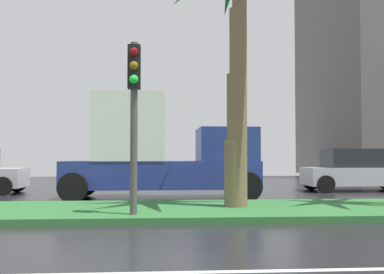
{
  "coord_description": "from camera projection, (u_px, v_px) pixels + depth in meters",
  "views": [
    {
      "loc": [
        4.71,
        -3.87,
        1.42
      ],
      "look_at": [
        5.71,
        9.63,
        1.97
      ],
      "focal_mm": 44.65,
      "sensor_mm": 36.0,
      "label": 1
    }
  ],
  "objects": [
    {
      "name": "car_in_traffic_third",
      "position": [
        356.0,
        171.0,
        19.44
      ],
      "size": [
        4.3,
        2.02,
        1.72
      ],
      "color": "silver",
      "rests_on": "ground_plane"
    },
    {
      "name": "box_truck_lead",
      "position": [
        159.0,
        152.0,
        15.97
      ],
      "size": [
        6.4,
        2.64,
        3.46
      ],
      "color": "navy",
      "rests_on": "ground_plane"
    },
    {
      "name": "traffic_signal_median_right",
      "position": [
        134.0,
        95.0,
        10.49
      ],
      "size": [
        0.28,
        0.43,
        3.79
      ],
      "color": "#4C4C47",
      "rests_on": "median_strip"
    }
  ]
}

